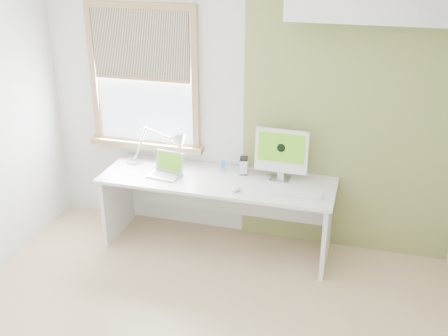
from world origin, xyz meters
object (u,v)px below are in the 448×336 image
(laptop, at_px, (167,170))
(imac, at_px, (282,152))
(desk, at_px, (219,195))
(desk_lamp, at_px, (171,145))
(external_drive, at_px, (244,166))

(laptop, height_order, imac, imac)
(desk, xyz_separation_m, desk_lamp, (-0.54, 0.17, 0.39))
(desk_lamp, xyz_separation_m, imac, (1.11, -0.07, 0.07))
(laptop, distance_m, imac, 1.10)
(desk, relative_size, desk_lamp, 3.23)
(desk_lamp, xyz_separation_m, external_drive, (0.75, -0.03, -0.12))
(desk, xyz_separation_m, imac, (0.57, 0.10, 0.47))
(desk, xyz_separation_m, external_drive, (0.21, 0.14, 0.27))
(external_drive, bearing_deg, imac, -5.15)
(desk_lamp, xyz_separation_m, laptop, (0.06, -0.27, -0.15))
(desk, height_order, imac, imac)
(desk, xyz_separation_m, laptop, (-0.49, -0.10, 0.25))
(laptop, relative_size, external_drive, 2.10)
(desk_lamp, height_order, external_drive, desk_lamp)
(desk_lamp, height_order, laptop, desk_lamp)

